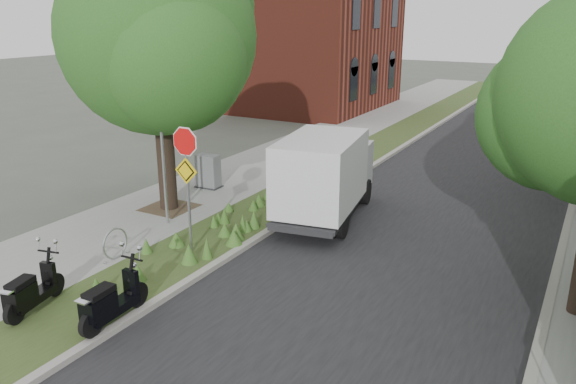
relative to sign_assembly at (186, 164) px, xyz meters
The scene contains 15 objects.
ground 2.78m from the sign_assembly, 22.62° to the right, with size 120.00×120.00×0.00m, color #4C5147.
sidewalk_near 10.10m from the sign_assembly, 106.84° to the left, with size 3.50×60.00×0.12m, color gray.
verge 9.69m from the sign_assembly, 90.61° to the left, with size 2.00×60.00×0.12m, color #31451D.
kerb_near 9.73m from the sign_assembly, 84.54° to the left, with size 0.20×60.00×0.13m, color #9E9991.
road 10.65m from the sign_assembly, 64.96° to the left, with size 7.00×60.00×0.01m, color black.
kerb_far 12.50m from the sign_assembly, 50.01° to the left, with size 0.20×60.00×0.13m, color #9E9991.
street_tree_main 4.30m from the sign_assembly, 139.63° to the left, with size 6.21×5.54×7.66m.
bare_post 2.18m from the sign_assembly, 145.95° to the left, with size 0.08×0.08×4.00m.
bike_hoop 2.54m from the sign_assembly, 137.69° to the right, with size 0.06×0.78×0.77m.
sign_assembly is the anchor object (origin of this frame).
brick_building 22.97m from the sign_assembly, 110.72° to the left, with size 9.40×10.40×8.30m.
scooter_near 4.36m from the sign_assembly, 102.53° to the right, with size 0.59×1.62×0.78m.
scooter_far 3.96m from the sign_assembly, 76.74° to the right, with size 0.40×1.74×0.83m.
box_truck 4.41m from the sign_assembly, 66.68° to the left, with size 2.58×4.91×2.12m.
utility_cabinet 5.55m from the sign_assembly, 122.32° to the left, with size 0.86×0.60×1.10m.
Camera 1 is at (6.84, -9.25, 5.72)m, focal length 35.00 mm.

